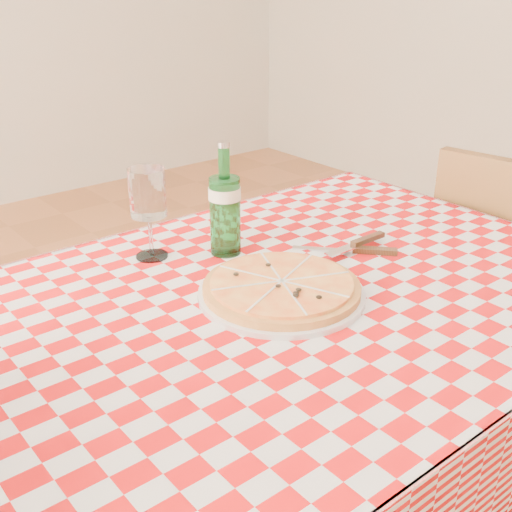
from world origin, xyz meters
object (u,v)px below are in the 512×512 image
at_px(pizza_plate, 282,287).
at_px(wine_glass, 149,214).
at_px(chair_near, 511,290).
at_px(water_bottle, 225,199).
at_px(dining_table, 284,339).

distance_m(pizza_plate, wine_glass, 0.32).
height_order(chair_near, water_bottle, water_bottle).
distance_m(chair_near, water_bottle, 0.90).
bearing_deg(chair_near, wine_glass, 152.54).
xyz_separation_m(chair_near, wine_glass, (-0.91, 0.31, 0.35)).
xyz_separation_m(pizza_plate, water_bottle, (0.04, 0.22, 0.10)).
bearing_deg(dining_table, wine_glass, 109.59).
relative_size(water_bottle, wine_glass, 1.26).
distance_m(dining_table, chair_near, 0.82).
height_order(chair_near, pizza_plate, chair_near).
bearing_deg(water_bottle, pizza_plate, -100.02).
bearing_deg(chair_near, pizza_plate, 170.54).
height_order(dining_table, wine_glass, wine_glass).
xyz_separation_m(dining_table, water_bottle, (0.03, 0.22, 0.22)).
bearing_deg(pizza_plate, water_bottle, 79.98).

